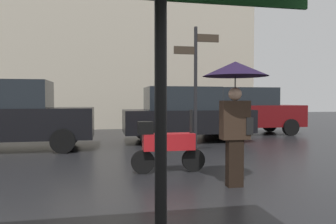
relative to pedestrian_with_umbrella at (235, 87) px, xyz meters
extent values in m
cylinder|color=black|center=(-1.74, -2.88, -0.43)|extent=(0.08, 0.08, 2.42)
cube|color=black|center=(0.00, 0.00, -1.25)|extent=(0.26, 0.16, 0.78)
cube|color=#332319|center=(0.00, 0.00, -0.54)|extent=(0.47, 0.21, 0.63)
sphere|color=tan|center=(0.00, 0.00, -0.11)|extent=(0.22, 0.22, 0.22)
cube|color=black|center=(0.21, 0.00, -0.63)|extent=(0.12, 0.24, 0.28)
cylinder|color=black|center=(0.00, 0.00, 0.03)|extent=(0.02, 0.02, 0.30)
cone|color=black|center=(0.00, 0.00, 0.30)|extent=(1.07, 1.07, 0.24)
cylinder|color=black|center=(-0.36, 1.20, -1.41)|extent=(0.46, 0.09, 0.46)
cylinder|color=black|center=(-1.37, 1.20, -1.41)|extent=(0.46, 0.09, 0.46)
cube|color=red|center=(-0.87, 1.20, -1.03)|extent=(1.01, 0.32, 0.32)
cube|color=black|center=(-1.32, 1.20, -0.75)|extent=(0.28, 0.28, 0.24)
cylinder|color=black|center=(-0.42, 1.20, -0.68)|extent=(0.06, 0.06, 0.55)
cube|color=black|center=(-4.62, 4.78, -0.88)|extent=(4.40, 1.66, 0.87)
cube|color=black|center=(-4.84, 4.78, -0.06)|extent=(2.42, 1.52, 0.77)
cylinder|color=black|center=(-3.19, 5.61, -1.31)|extent=(0.66, 0.18, 0.66)
cylinder|color=black|center=(-3.19, 3.95, -1.31)|extent=(0.66, 0.18, 0.66)
cube|color=black|center=(0.68, 5.66, -0.93)|extent=(4.32, 1.72, 0.77)
cube|color=black|center=(0.47, 5.66, -0.17)|extent=(2.38, 1.58, 0.76)
cylinder|color=black|center=(2.09, 6.52, -1.32)|extent=(0.64, 0.18, 0.64)
cylinder|color=black|center=(2.09, 4.80, -1.32)|extent=(0.64, 0.18, 0.64)
cylinder|color=black|center=(-0.72, 6.52, -1.32)|extent=(0.64, 0.18, 0.64)
cylinder|color=black|center=(-0.72, 4.80, -1.32)|extent=(0.64, 0.18, 0.64)
cube|color=#590C0F|center=(3.75, 7.38, -0.87)|extent=(4.31, 1.65, 0.87)
cube|color=black|center=(3.53, 7.38, -0.08)|extent=(2.37, 1.52, 0.71)
cylinder|color=black|center=(5.15, 8.21, -1.31)|extent=(0.66, 0.18, 0.66)
cylinder|color=black|center=(5.15, 6.55, -1.31)|extent=(0.66, 0.18, 0.66)
cylinder|color=black|center=(2.35, 8.21, -1.31)|extent=(0.66, 0.18, 0.66)
cylinder|color=black|center=(2.35, 6.55, -1.31)|extent=(0.66, 0.18, 0.66)
cylinder|color=black|center=(0.01, 2.34, -0.07)|extent=(0.08, 0.08, 3.12)
cube|color=#33281E|center=(0.29, 2.34, 1.24)|extent=(0.56, 0.04, 0.18)
cube|color=#33281E|center=(-0.25, 2.34, 0.94)|extent=(0.52, 0.04, 0.18)
camera|label=1|loc=(-2.10, -4.92, -0.20)|focal=34.30mm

